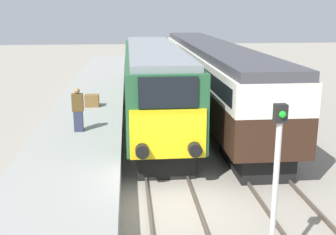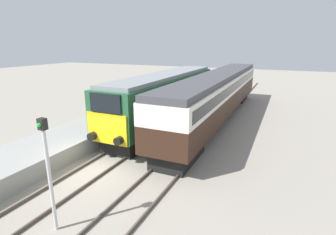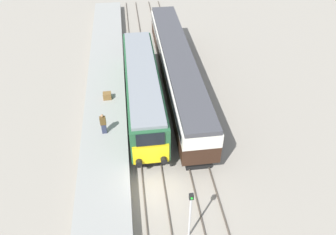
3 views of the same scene
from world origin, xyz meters
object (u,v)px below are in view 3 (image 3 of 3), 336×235
(signal_post, at_px, (190,213))
(person_on_platform, at_px, (103,124))
(passenger_carriage, at_px, (177,66))
(luggage_crate, at_px, (107,96))
(locomotive, at_px, (143,88))

(signal_post, bearing_deg, person_on_platform, 119.19)
(passenger_carriage, relative_size, luggage_crate, 31.18)
(locomotive, bearing_deg, signal_post, -82.36)
(signal_post, bearing_deg, locomotive, 97.64)
(luggage_crate, bearing_deg, person_on_platform, -92.21)
(locomotive, xyz_separation_m, person_on_platform, (-3.27, -3.78, -0.40))
(locomotive, xyz_separation_m, signal_post, (1.70, -12.68, 0.12))
(luggage_crate, bearing_deg, passenger_carriage, 18.75)
(passenger_carriage, bearing_deg, locomotive, -139.50)
(passenger_carriage, distance_m, signal_post, 15.68)
(passenger_carriage, height_order, person_on_platform, passenger_carriage)
(passenger_carriage, height_order, luggage_crate, passenger_carriage)
(signal_post, bearing_deg, passenger_carriage, 83.77)
(locomotive, relative_size, person_on_platform, 8.61)
(passenger_carriage, xyz_separation_m, signal_post, (-1.70, -15.58, -0.03))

